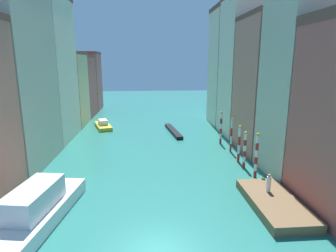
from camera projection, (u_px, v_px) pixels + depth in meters
The scene contains 20 objects.
ground_plane at pixel (150, 142), 41.45m from camera, with size 154.00×154.00×0.00m, color #28756B.
building_left_1 at pixel (3, 72), 29.85m from camera, with size 8.01×11.57×20.79m.
building_left_2 at pixel (41, 69), 40.71m from camera, with size 8.01×10.86×21.13m.
building_left_3 at pixel (63, 89), 51.28m from camera, with size 8.01×8.67×13.31m.
building_left_4 at pixel (75, 86), 59.93m from camera, with size 8.01×8.88×12.96m.
building_left_5 at pixel (83, 81), 68.48m from camera, with size 8.01×8.12×13.94m.
building_right_1 at pixel (310, 86), 27.78m from camera, with size 8.01×7.18×18.26m.
building_right_2 at pixel (273, 85), 35.84m from camera, with size 8.01×8.70×17.30m.
building_right_3 at pixel (249, 66), 43.87m from camera, with size 8.01×8.19×21.61m.
building_right_4 at pixel (233, 67), 51.98m from camera, with size 8.01×7.82×21.15m.
waterfront_dock at pixel (274, 203), 22.63m from camera, with size 3.70×7.98×0.75m.
person_on_dock at pixel (269, 183), 23.66m from camera, with size 0.36×0.36×1.57m.
mooring_pole_0 at pixel (256, 155), 28.07m from camera, with size 0.35×0.35×4.67m.
mooring_pole_1 at pixel (245, 149), 30.85m from camera, with size 0.35×0.35×4.14m.
mooring_pole_2 at pixel (239, 143), 32.61m from camera, with size 0.33×0.33×4.40m.
mooring_pole_3 at pixel (231, 135), 36.35m from camera, with size 0.27×0.27×4.45m.
mooring_pole_4 at pixel (221, 127), 40.08m from camera, with size 0.33×0.33×4.71m.
vaporetto_white at pixel (36, 210), 20.22m from camera, with size 4.88×11.56×2.82m.
gondola_black at pixel (173, 131), 46.91m from camera, with size 2.16×9.76×0.51m.
motorboat_0 at pixel (103, 125), 50.30m from camera, with size 4.06×7.05×1.47m.
Camera 1 is at (-0.57, -15.50, 11.42)m, focal length 30.04 mm.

